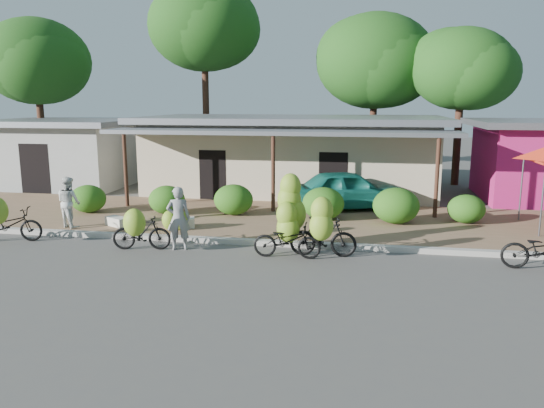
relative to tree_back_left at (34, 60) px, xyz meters
The scene contains 28 objects.
ground 19.91m from the tree_back_left, 43.77° to the right, with size 100.00×100.00×0.00m, color #514E4B.
sidewalk 17.02m from the tree_back_left, 30.66° to the right, with size 60.00×6.00×0.12m, color #8E694C.
curb 18.63m from the tree_back_left, 39.07° to the right, with size 60.00×0.25×0.15m, color #A8A399.
shop_main 14.54m from the tree_back_left, ahead, with size 13.00×8.50×3.35m.
shop_grey 5.64m from the tree_back_left, 38.29° to the right, with size 7.00×6.00×3.15m.
tree_back_left is the anchor object (origin of this frame).
tree_far_center 8.76m from the tree_back_left, 20.56° to the left, with size 5.99×5.94×10.30m.
tree_center_right 17.36m from the tree_back_left, 11.63° to the left, with size 6.14×6.10×8.47m.
tree_near_right 21.06m from the tree_back_left, ahead, with size 4.92×4.78×7.42m.
hedge_0 12.36m from the tree_back_left, 49.03° to the right, with size 1.26×1.14×0.99m, color #235012.
hedge_1 14.06m from the tree_back_left, 38.72° to the right, with size 1.28×1.16×1.00m, color #235012.
hedge_2 15.66m from the tree_back_left, 32.16° to the right, with size 1.37×1.23×1.07m, color #235012.
hedge_3 18.34m from the tree_back_left, 27.29° to the right, with size 1.39×1.26×1.09m, color #235012.
hedge_4 20.43m from the tree_back_left, 24.52° to the right, with size 1.49×1.34×1.16m, color #235012.
hedge_5 22.30m from the tree_back_left, 20.94° to the right, with size 1.19×1.07×0.93m, color #235012.
bike_far_left 14.95m from the tree_back_left, 60.63° to the right, with size 1.98×1.43×1.43m.
bike_left 17.38m from the tree_back_left, 48.29° to the right, with size 1.66×1.25×1.29m.
bike_center 19.85m from the tree_back_left, 38.50° to the right, with size 1.76×1.18×2.15m.
bike_right 20.68m from the tree_back_left, 37.26° to the right, with size 1.76×1.16×1.70m.
bike_far_right 25.09m from the tree_back_left, 29.88° to the right, with size 2.01×0.96×1.01m.
loose_banana_a 16.15m from the tree_back_left, 43.04° to the right, with size 0.49×0.42×0.61m, color #7FA429.
loose_banana_b 16.33m from the tree_back_left, 42.12° to the right, with size 0.50×0.43×0.63m, color #7FA429.
loose_banana_c 18.81m from the tree_back_left, 35.00° to the right, with size 0.55×0.47×0.69m, color #7FA429.
sack_near 16.15m from the tree_back_left, 41.50° to the right, with size 0.85×0.40×0.30m, color silver.
sack_far 14.86m from the tree_back_left, 47.68° to the right, with size 0.75×0.38×0.28m, color silver.
vendor 17.68m from the tree_back_left, 45.01° to the right, with size 0.64×0.42×1.76m, color gray.
bystander 14.09m from the tree_back_left, 53.33° to the right, with size 0.78×0.61×1.60m, color silver.
teal_van 18.21m from the tree_back_left, 20.53° to the right, with size 1.70×4.22×1.44m, color #197164.
Camera 1 is at (3.28, -12.25, 4.03)m, focal length 35.00 mm.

